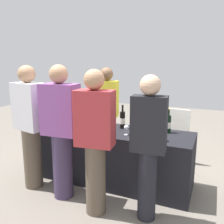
{
  "coord_description": "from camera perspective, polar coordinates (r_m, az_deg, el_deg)",
  "views": [
    {
      "loc": [
        1.28,
        -2.93,
        1.67
      ],
      "look_at": [
        0.0,
        0.0,
        1.0
      ],
      "focal_mm": 38.99,
      "sensor_mm": 36.0,
      "label": 1
    }
  ],
  "objects": [
    {
      "name": "ground_plane",
      "position": [
        3.61,
        -0.0,
        -15.66
      ],
      "size": [
        12.0,
        12.0,
        0.0
      ],
      "primitive_type": "plane",
      "color": "slate"
    },
    {
      "name": "wine_glass_2",
      "position": [
        3.21,
        -0.87,
        -3.16
      ],
      "size": [
        0.07,
        0.07,
        0.13
      ],
      "color": "silver",
      "rests_on": "tasting_table"
    },
    {
      "name": "wine_glass_0",
      "position": [
        3.3,
        -6.69,
        -2.51
      ],
      "size": [
        0.07,
        0.07,
        0.15
      ],
      "color": "silver",
      "rests_on": "tasting_table"
    },
    {
      "name": "wine_glass_5",
      "position": [
        2.92,
        11.86,
        -4.85
      ],
      "size": [
        0.07,
        0.07,
        0.14
      ],
      "color": "silver",
      "rests_on": "tasting_table"
    },
    {
      "name": "wine_bottle_3",
      "position": [
        3.25,
        13.03,
        -2.73
      ],
      "size": [
        0.07,
        0.07,
        0.32
      ],
      "color": "black",
      "rests_on": "tasting_table"
    },
    {
      "name": "wine_bottle_0",
      "position": [
        3.76,
        -9.63,
        -0.6
      ],
      "size": [
        0.08,
        0.08,
        0.33
      ],
      "color": "black",
      "rests_on": "tasting_table"
    },
    {
      "name": "wine_glass_4",
      "position": [
        2.97,
        9.06,
        -4.46
      ],
      "size": [
        0.07,
        0.07,
        0.14
      ],
      "color": "silver",
      "rests_on": "tasting_table"
    },
    {
      "name": "guest_3",
      "position": [
        2.52,
        8.52,
        -7.32
      ],
      "size": [
        0.37,
        0.22,
        1.54
      ],
      "rotation": [
        0.0,
        0.0,
        0.09
      ],
      "color": "black",
      "rests_on": "ground_plane"
    },
    {
      "name": "guest_1",
      "position": [
        2.97,
        -11.87,
        -3.93
      ],
      "size": [
        0.45,
        0.27,
        1.63
      ],
      "rotation": [
        0.0,
        0.0,
        0.07
      ],
      "color": "#3F3351",
      "rests_on": "ground_plane"
    },
    {
      "name": "wine_glass_1",
      "position": [
        3.25,
        -2.49,
        -2.74
      ],
      "size": [
        0.07,
        0.07,
        0.14
      ],
      "color": "silver",
      "rests_on": "tasting_table"
    },
    {
      "name": "server_pouring",
      "position": [
        3.97,
        -1.26,
        0.11
      ],
      "size": [
        0.39,
        0.25,
        1.57
      ],
      "rotation": [
        0.0,
        0.0,
        3.28
      ],
      "color": "brown",
      "rests_on": "ground_plane"
    },
    {
      "name": "guest_0",
      "position": [
        3.32,
        -18.63,
        -2.7
      ],
      "size": [
        0.46,
        0.31,
        1.62
      ],
      "rotation": [
        0.0,
        0.0,
        -0.2
      ],
      "color": "brown",
      "rests_on": "ground_plane"
    },
    {
      "name": "wine_bottle_1",
      "position": [
        3.64,
        -5.31,
        -0.91
      ],
      "size": [
        0.08,
        0.08,
        0.33
      ],
      "color": "black",
      "rests_on": "tasting_table"
    },
    {
      "name": "guest_2",
      "position": [
        2.6,
        -4.0,
        -6.33
      ],
      "size": [
        0.43,
        0.27,
        1.59
      ],
      "rotation": [
        0.0,
        0.0,
        0.12
      ],
      "color": "brown",
      "rests_on": "ground_plane"
    },
    {
      "name": "tasting_table",
      "position": [
        3.45,
        -0.0,
        -10.17
      ],
      "size": [
        2.17,
        0.69,
        0.75
      ],
      "primitive_type": "cube",
      "color": "black",
      "rests_on": "ground_plane"
    },
    {
      "name": "wine_glass_3",
      "position": [
        3.09,
        3.36,
        -3.75
      ],
      "size": [
        0.06,
        0.06,
        0.13
      ],
      "color": "silver",
      "rests_on": "tasting_table"
    },
    {
      "name": "wine_bottle_2",
      "position": [
        3.38,
        2.48,
        -1.83
      ],
      "size": [
        0.07,
        0.07,
        0.33
      ],
      "color": "black",
      "rests_on": "tasting_table"
    },
    {
      "name": "menu_board",
      "position": [
        4.2,
        13.92,
        -5.28
      ],
      "size": [
        0.55,
        0.11,
        0.91
      ],
      "primitive_type": "cube",
      "rotation": [
        0.0,
        0.0,
        -0.15
      ],
      "color": "white",
      "rests_on": "ground_plane"
    }
  ]
}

